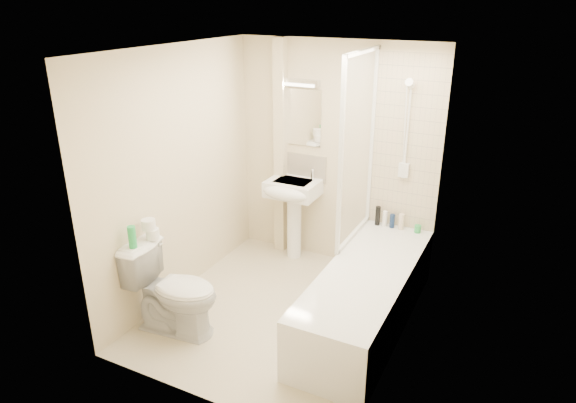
% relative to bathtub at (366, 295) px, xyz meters
% --- Properties ---
extents(floor, '(2.50, 2.50, 0.00)m').
position_rel_bathtub_xyz_m(floor, '(-0.75, -0.20, -0.29)').
color(floor, beige).
rests_on(floor, ground).
extents(wall_back, '(2.20, 0.02, 2.40)m').
position_rel_bathtub_xyz_m(wall_back, '(-0.75, 1.05, 0.91)').
color(wall_back, beige).
rests_on(wall_back, ground).
extents(wall_left, '(0.02, 2.50, 2.40)m').
position_rel_bathtub_xyz_m(wall_left, '(-1.85, -0.20, 0.91)').
color(wall_left, beige).
rests_on(wall_left, ground).
extents(wall_right, '(0.02, 2.50, 2.40)m').
position_rel_bathtub_xyz_m(wall_right, '(0.35, -0.20, 0.91)').
color(wall_right, beige).
rests_on(wall_right, ground).
extents(ceiling, '(2.20, 2.50, 0.02)m').
position_rel_bathtub_xyz_m(ceiling, '(-0.75, -0.20, 2.11)').
color(ceiling, white).
rests_on(ceiling, wall_back).
extents(tile_back, '(0.70, 0.01, 1.75)m').
position_rel_bathtub_xyz_m(tile_back, '(0.00, 1.04, 1.14)').
color(tile_back, beige).
rests_on(tile_back, wall_back).
extents(tile_right, '(0.01, 2.10, 1.75)m').
position_rel_bathtub_xyz_m(tile_right, '(0.34, 0.00, 1.14)').
color(tile_right, beige).
rests_on(tile_right, wall_right).
extents(pipe_boxing, '(0.12, 0.12, 2.40)m').
position_rel_bathtub_xyz_m(pipe_boxing, '(-1.37, 0.99, 0.91)').
color(pipe_boxing, beige).
rests_on(pipe_boxing, ground).
extents(splashback, '(0.60, 0.02, 0.30)m').
position_rel_bathtub_xyz_m(splashback, '(-1.15, 1.04, 0.74)').
color(splashback, beige).
rests_on(splashback, wall_back).
extents(mirror, '(0.46, 0.01, 0.60)m').
position_rel_bathtub_xyz_m(mirror, '(-1.15, 1.04, 1.29)').
color(mirror, white).
rests_on(mirror, wall_back).
extents(strip_light, '(0.42, 0.07, 0.07)m').
position_rel_bathtub_xyz_m(strip_light, '(-1.15, 1.02, 1.66)').
color(strip_light, silver).
rests_on(strip_light, wall_back).
extents(bathtub, '(0.70, 2.10, 0.55)m').
position_rel_bathtub_xyz_m(bathtub, '(0.00, 0.00, 0.00)').
color(bathtub, white).
rests_on(bathtub, ground).
extents(shower_screen, '(0.04, 0.92, 1.80)m').
position_rel_bathtub_xyz_m(shower_screen, '(-0.35, 0.60, 1.16)').
color(shower_screen, white).
rests_on(shower_screen, bathtub).
extents(shower_fixture, '(0.10, 0.16, 0.99)m').
position_rel_bathtub_xyz_m(shower_fixture, '(-0.00, 0.99, 1.26)').
color(shower_fixture, white).
rests_on(shower_fixture, wall_back).
extents(pedestal_sink, '(0.55, 0.50, 1.06)m').
position_rel_bathtub_xyz_m(pedestal_sink, '(-1.15, 0.81, 0.45)').
color(pedestal_sink, white).
rests_on(pedestal_sink, ground).
extents(bottle_black_a, '(0.05, 0.05, 0.20)m').
position_rel_bathtub_xyz_m(bottle_black_a, '(-0.22, 0.96, 0.36)').
color(bottle_black_a, black).
rests_on(bottle_black_a, bathtub).
extents(bottle_white_a, '(0.05, 0.05, 0.17)m').
position_rel_bathtub_xyz_m(bottle_white_a, '(-0.14, 0.96, 0.34)').
color(bottle_white_a, white).
rests_on(bottle_white_a, bathtub).
extents(bottle_blue, '(0.05, 0.05, 0.15)m').
position_rel_bathtub_xyz_m(bottle_blue, '(-0.06, 0.96, 0.33)').
color(bottle_blue, '#12254E').
rests_on(bottle_blue, bathtub).
extents(bottle_cream, '(0.05, 0.05, 0.17)m').
position_rel_bathtub_xyz_m(bottle_cream, '(0.03, 0.96, 0.34)').
color(bottle_cream, beige).
rests_on(bottle_cream, bathtub).
extents(bottle_green, '(0.07, 0.07, 0.08)m').
position_rel_bathtub_xyz_m(bottle_green, '(0.20, 0.96, 0.30)').
color(bottle_green, green).
rests_on(bottle_green, bathtub).
extents(toilet, '(0.62, 0.89, 0.81)m').
position_rel_bathtub_xyz_m(toilet, '(-1.47, -0.85, 0.12)').
color(toilet, white).
rests_on(toilet, ground).
extents(toilet_roll_lower, '(0.11, 0.11, 0.09)m').
position_rel_bathtub_xyz_m(toilet_roll_lower, '(-1.72, -0.77, 0.57)').
color(toilet_roll_lower, white).
rests_on(toilet_roll_lower, toilet).
extents(toilet_roll_upper, '(0.12, 0.12, 0.09)m').
position_rel_bathtub_xyz_m(toilet_roll_upper, '(-1.74, -0.78, 0.66)').
color(toilet_roll_upper, white).
rests_on(toilet_roll_upper, toilet_roll_lower).
extents(green_bottle, '(0.07, 0.07, 0.19)m').
position_rel_bathtub_xyz_m(green_bottle, '(-1.75, -0.98, 0.62)').
color(green_bottle, green).
rests_on(green_bottle, toilet).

